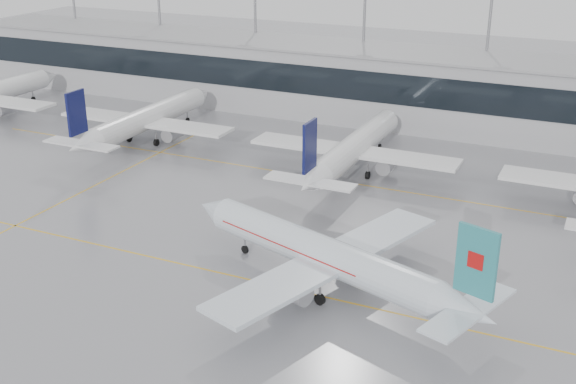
% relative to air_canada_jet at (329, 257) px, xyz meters
% --- Properties ---
extents(ground, '(320.00, 320.00, 0.00)m').
position_rel_air_canada_jet_xyz_m(ground, '(-9.27, -1.36, -3.68)').
color(ground, gray).
rests_on(ground, ground).
extents(taxi_line_main, '(120.00, 0.25, 0.01)m').
position_rel_air_canada_jet_xyz_m(taxi_line_main, '(-9.27, -1.36, -3.67)').
color(taxi_line_main, gold).
rests_on(taxi_line_main, ground).
extents(taxi_line_north, '(120.00, 0.25, 0.01)m').
position_rel_air_canada_jet_xyz_m(taxi_line_north, '(-9.27, 28.64, -3.67)').
color(taxi_line_north, gold).
rests_on(taxi_line_north, ground).
extents(taxi_line_cross, '(0.25, 60.00, 0.01)m').
position_rel_air_canada_jet_xyz_m(taxi_line_cross, '(-39.27, 13.64, -3.67)').
color(taxi_line_cross, gold).
rests_on(taxi_line_cross, ground).
extents(terminal, '(180.00, 15.00, 12.00)m').
position_rel_air_canada_jet_xyz_m(terminal, '(-9.27, 60.64, 2.32)').
color(terminal, '#9B9B9F').
rests_on(terminal, ground).
extents(terminal_glass, '(180.00, 0.20, 5.00)m').
position_rel_air_canada_jet_xyz_m(terminal_glass, '(-9.27, 53.09, 3.82)').
color(terminal_glass, black).
rests_on(terminal_glass, ground).
extents(terminal_roof, '(182.00, 16.00, 0.40)m').
position_rel_air_canada_jet_xyz_m(terminal_roof, '(-9.27, 60.64, 8.52)').
color(terminal_roof, gray).
rests_on(terminal_roof, ground).
extents(light_masts, '(156.40, 1.00, 22.60)m').
position_rel_air_canada_jet_xyz_m(light_masts, '(-9.27, 66.64, 9.67)').
color(light_masts, gray).
rests_on(light_masts, ground).
extents(air_canada_jet, '(35.99, 29.40, 11.59)m').
position_rel_air_canada_jet_xyz_m(air_canada_jet, '(0.00, 0.00, 0.00)').
color(air_canada_jet, silver).
rests_on(air_canada_jet, ground).
extents(parked_jet_b, '(29.64, 36.96, 11.72)m').
position_rel_air_canada_jet_xyz_m(parked_jet_b, '(-44.27, 32.33, 0.03)').
color(parked_jet_b, white).
rests_on(parked_jet_b, ground).
extents(parked_jet_c, '(29.64, 36.96, 11.72)m').
position_rel_air_canada_jet_xyz_m(parked_jet_c, '(-9.27, 32.33, 0.03)').
color(parked_jet_c, white).
rests_on(parked_jet_c, ground).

